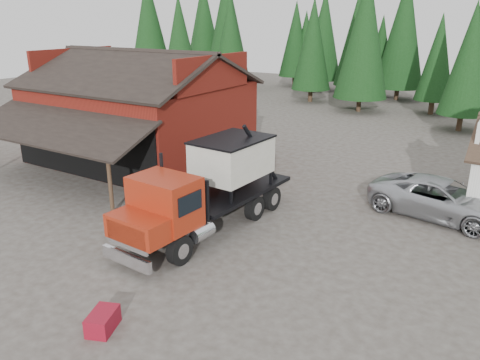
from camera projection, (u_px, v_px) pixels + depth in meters
The scene contains 9 objects.
ground at pixel (175, 260), 18.30m from camera, with size 120.00×120.00×0.00m, color #423C34.
red_barn at pixel (139, 119), 30.86m from camera, with size 12.80×13.63×7.18m.
conifer_backdrop at pixel (417, 103), 51.96m from camera, with size 76.00×16.00×16.00m, color black, non-canonical shape.
near_pine_a at pixel (180, 44), 49.65m from camera, with size 4.40×4.40×11.40m.
near_pine_b at pixel (470, 59), 37.41m from camera, with size 3.96×3.96×10.40m.
near_pine_d at pixel (365, 35), 45.13m from camera, with size 5.28×5.28×13.40m.
feed_truck at pixel (210, 185), 20.49m from camera, with size 3.20×9.92×4.42m.
silver_car at pixel (442, 199), 22.02m from camera, with size 3.04×6.60×1.83m, color #AEB0B6.
equip_box at pixel (103, 321), 14.16m from camera, with size 0.70×1.10×0.60m, color maroon.
Camera 1 is at (10.78, -12.43, 8.99)m, focal length 35.00 mm.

